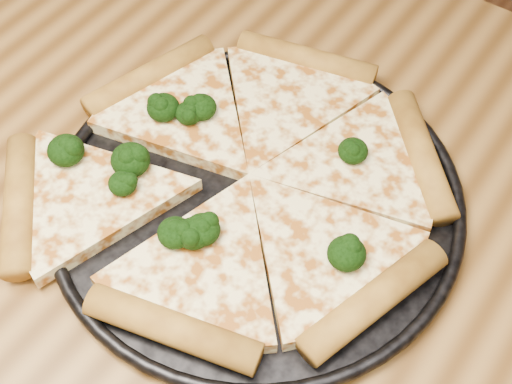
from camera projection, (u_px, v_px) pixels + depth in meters
The scene contains 4 objects.
dining_table at pixel (156, 294), 0.68m from camera, with size 1.20×0.90×0.75m.
pizza_pan at pixel (256, 198), 0.62m from camera, with size 0.36×0.36×0.02m.
pizza at pixel (241, 177), 0.62m from camera, with size 0.38×0.37×0.03m.
broccoli_florets at pixel (187, 174), 0.61m from camera, with size 0.28×0.18×0.03m.
Camera 1 is at (0.26, -0.21, 1.26)m, focal length 50.74 mm.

